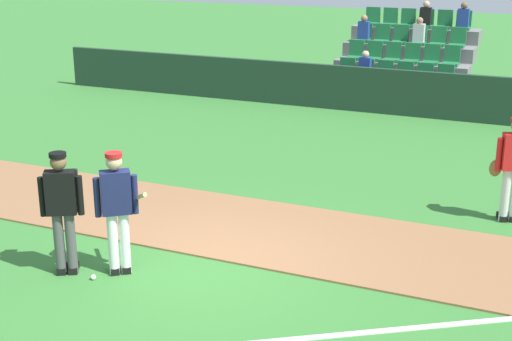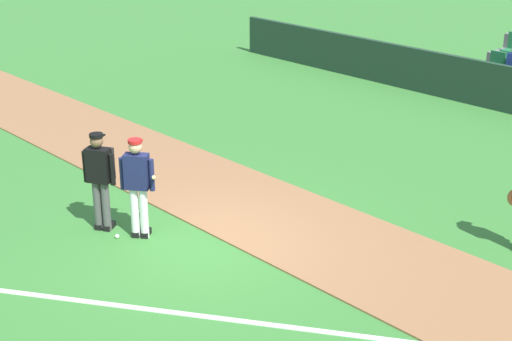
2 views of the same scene
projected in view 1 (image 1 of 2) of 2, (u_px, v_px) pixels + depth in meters
name	position (u px, v px, depth m)	size (l,w,h in m)	color
ground_plane	(199.00, 269.00, 10.25)	(80.00, 80.00, 0.00)	#387A33
infield_dirt_path	(247.00, 228.00, 11.67)	(28.00, 2.57, 0.03)	#936642
foul_line_chalk	(401.00, 329.00, 8.66)	(12.00, 0.10, 0.01)	white
dugout_fence	(384.00, 91.00, 19.19)	(20.00, 0.16, 1.20)	#1E3828
stadium_bleachers	(404.00, 72.00, 21.16)	(3.90, 3.80, 2.70)	slate
batter_navy_jersey	(117.00, 208.00, 9.84)	(0.72, 0.69, 1.76)	white
umpire_home_plate	(62.00, 206.00, 9.83)	(0.54, 0.45, 1.76)	#4C4C4C
runner_red_jersey	(512.00, 166.00, 11.70)	(0.66, 0.40, 1.76)	silver
baseball	(93.00, 277.00, 9.92)	(0.07, 0.07, 0.07)	white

